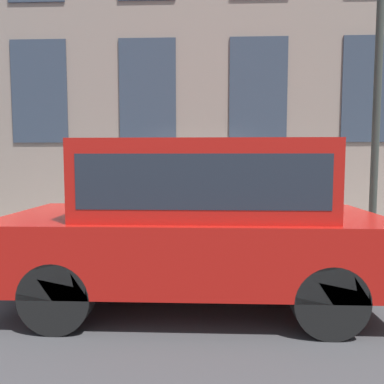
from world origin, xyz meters
TOP-DOWN VIEW (x-y plane):
  - ground_plane at (0.00, 0.00)m, footprint 80.00×80.00m
  - sidewalk at (1.28, 0.00)m, footprint 2.56×60.00m
  - building_facade at (2.71, -0.00)m, footprint 0.33×40.00m
  - fire_hydrant at (0.36, -0.22)m, footprint 0.34×0.45m
  - person at (0.56, 0.50)m, footprint 0.27×0.18m
  - parked_truck_red_near at (-1.17, 0.00)m, footprint 1.94×4.28m
  - street_lamp at (0.68, -2.84)m, footprint 0.36×0.36m

SIDE VIEW (x-z plane):
  - ground_plane at x=0.00m, z-range 0.00..0.00m
  - sidewalk at x=1.28m, z-range 0.00..0.12m
  - fire_hydrant at x=0.36m, z-range 0.14..1.00m
  - person at x=0.56m, z-range 0.24..1.36m
  - parked_truck_red_near at x=-1.17m, z-range 0.12..2.04m
  - street_lamp at x=0.68m, z-range 0.78..6.19m
  - building_facade at x=2.71m, z-range 0.00..8.02m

